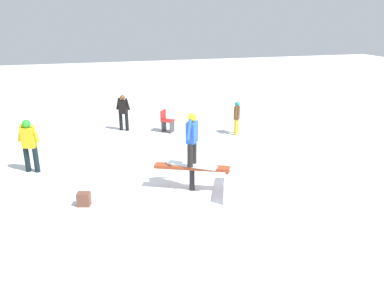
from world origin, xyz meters
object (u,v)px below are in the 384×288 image
object	(u,v)px
rail_feature	(192,170)
folding_chair	(167,122)
backpack_on_snow	(84,199)
bystander_black	(123,111)
loose_snowboard_white	(63,244)
bystander_yellow	(29,143)
bystander_brown	(237,116)
main_rider_on_rail	(192,140)

from	to	relation	value
rail_feature	folding_chair	world-z (taller)	folding_chair
backpack_on_snow	rail_feature	bearing A→B (deg)	-161.67
folding_chair	rail_feature	bearing A→B (deg)	-147.33
bystander_black	backpack_on_snow	size ratio (longest dim) A/B	4.25
loose_snowboard_white	backpack_on_snow	bearing A→B (deg)	57.36
bystander_yellow	folding_chair	size ratio (longest dim) A/B	1.82
rail_feature	bystander_brown	world-z (taller)	bystander_brown
bystander_brown	folding_chair	distance (m)	2.77
loose_snowboard_white	backpack_on_snow	size ratio (longest dim) A/B	4.09
rail_feature	main_rider_on_rail	world-z (taller)	main_rider_on_rail
main_rider_on_rail	bystander_black	world-z (taller)	main_rider_on_rail
main_rider_on_rail	bystander_yellow	size ratio (longest dim) A/B	0.89
folding_chair	backpack_on_snow	size ratio (longest dim) A/B	2.59
bystander_black	folding_chair	world-z (taller)	bystander_black
bystander_brown	folding_chair	xyz separation A→B (m)	(2.54, -1.07, -0.31)
bystander_black	loose_snowboard_white	size ratio (longest dim) A/B	1.04
rail_feature	folding_chair	xyz separation A→B (m)	(-0.48, -5.36, -0.16)
bystander_black	bystander_brown	bearing A→B (deg)	-173.60
rail_feature	bystander_yellow	bearing A→B (deg)	-6.57
loose_snowboard_white	folding_chair	bearing A→B (deg)	45.02
bystander_yellow	bystander_black	world-z (taller)	bystander_yellow
loose_snowboard_white	bystander_brown	bearing A→B (deg)	26.49
main_rider_on_rail	bystander_brown	world-z (taller)	main_rider_on_rail
bystander_black	bystander_brown	world-z (taller)	bystander_black
main_rider_on_rail	loose_snowboard_white	distance (m)	3.89
bystander_brown	main_rider_on_rail	bearing A→B (deg)	-1.32
bystander_yellow	main_rider_on_rail	bearing A→B (deg)	173.19
main_rider_on_rail	bystander_brown	xyz separation A→B (m)	(-3.02, -4.29, -0.68)
bystander_brown	folding_chair	world-z (taller)	bystander_brown
bystander_brown	folding_chair	size ratio (longest dim) A/B	1.48
bystander_yellow	loose_snowboard_white	size ratio (longest dim) A/B	1.15
folding_chair	main_rider_on_rail	bearing A→B (deg)	-147.33
main_rider_on_rail	bystander_yellow	bearing A→B (deg)	4.82
main_rider_on_rail	loose_snowboard_white	bearing A→B (deg)	63.39
rail_feature	backpack_on_snow	xyz separation A→B (m)	(2.77, 0.11, -0.41)
bystander_yellow	backpack_on_snow	xyz separation A→B (m)	(-1.44, 2.60, -0.73)
bystander_black	bystander_brown	xyz separation A→B (m)	(-4.16, 1.72, -0.08)
folding_chair	bystander_yellow	bearing A→B (deg)	159.24
rail_feature	bystander_yellow	world-z (taller)	bystander_yellow
rail_feature	loose_snowboard_white	distance (m)	3.67
bystander_yellow	bystander_brown	world-z (taller)	bystander_yellow
rail_feature	backpack_on_snow	bearing A→B (deg)	26.29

